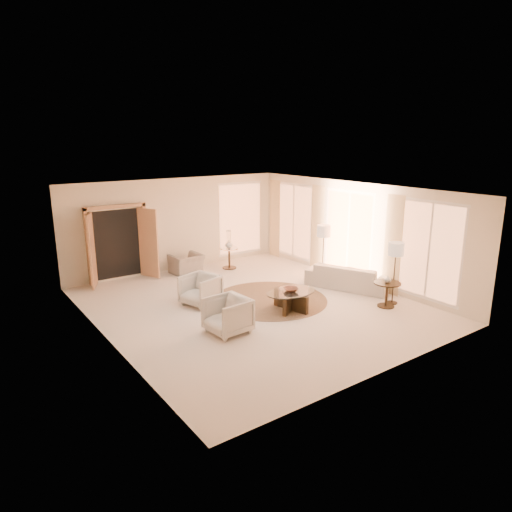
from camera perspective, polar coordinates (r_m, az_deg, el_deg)
room at (r=10.77m, az=-0.50°, el=0.79°), size 7.04×8.04×2.83m
windows_right at (r=13.09m, az=11.73°, el=2.74°), size 0.10×6.40×2.40m
window_back_corner at (r=15.24m, az=-1.95°, el=4.69°), size 1.70×0.10×2.40m
curtains_right at (r=13.67m, az=8.82°, el=3.17°), size 0.06×5.20×2.60m
french_doors at (r=13.36m, az=-16.79°, el=1.42°), size 1.95×0.66×2.16m
area_rug at (r=11.57m, az=1.71°, el=-5.43°), size 3.80×3.80×0.01m
sofa at (r=12.62m, az=11.43°, el=-2.50°), size 1.68×2.37×0.65m
armchair_left at (r=11.20m, az=-6.98°, el=-4.04°), size 0.95×0.98×0.82m
armchair_right at (r=9.57m, az=-3.59°, el=-7.21°), size 0.82×0.87×0.84m
accent_chair at (r=13.84m, az=-8.71°, el=-0.58°), size 0.92×0.64×0.77m
coffee_table at (r=10.82m, az=4.37°, el=-5.29°), size 1.67×1.67×0.47m
end_table at (r=11.41m, az=16.05°, el=-4.12°), size 0.65×0.65×0.61m
side_table at (r=14.20m, az=-3.37°, el=-0.00°), size 0.56×0.56×0.66m
floor_lamp_near at (r=13.04m, az=8.46°, el=2.81°), size 0.38×0.38×1.58m
floor_lamp_far at (r=11.44m, az=17.09°, el=0.50°), size 0.37×0.37×1.54m
bowl at (r=10.75m, az=4.39°, el=-4.21°), size 0.44×0.44×0.08m
end_vase at (r=11.33m, az=16.14°, el=-2.80°), size 0.19×0.19×0.17m
side_vase at (r=14.11m, az=-3.39°, el=1.49°), size 0.30×0.30×0.25m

